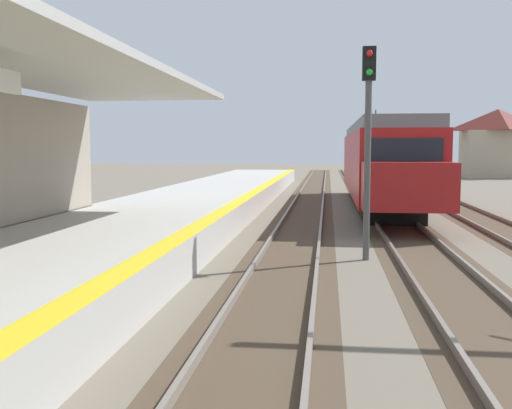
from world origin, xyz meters
TOP-DOWN VIEW (x-y plane):
  - station_platform at (-2.50, 16.00)m, footprint 5.00×80.00m
  - track_pair_nearest_platform at (1.90, 20.00)m, footprint 2.34×120.00m
  - track_pair_middle at (5.30, 20.00)m, footprint 2.34×120.00m
  - approaching_train at (5.30, 32.53)m, footprint 2.93×19.60m
  - rail_signal_post at (3.80, 19.23)m, footprint 0.32×0.34m
  - distant_trackside_house at (18.65, 63.36)m, footprint 6.60×5.28m

SIDE VIEW (x-z plane):
  - track_pair_nearest_platform at x=1.90m, z-range -0.03..0.13m
  - track_pair_middle at x=5.30m, z-range -0.03..0.13m
  - station_platform at x=-2.50m, z-range 0.00..0.90m
  - approaching_train at x=5.30m, z-range -0.20..4.56m
  - rail_signal_post at x=3.80m, z-range 0.59..5.79m
  - distant_trackside_house at x=18.65m, z-range 0.14..6.54m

